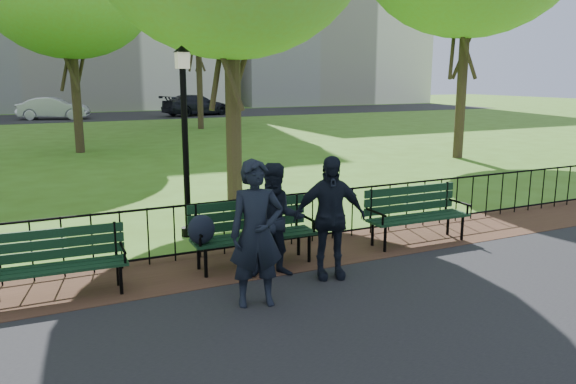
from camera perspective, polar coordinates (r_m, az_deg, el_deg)
name	(u,v)px	position (r m, az deg, el deg)	size (l,w,h in m)	color
ground	(290,296)	(7.47, 0.24, -10.51)	(120.00, 120.00, 0.00)	#3E6119
dirt_strip	(248,261)	(8.75, -4.11, -7.04)	(60.00, 1.60, 0.01)	#352015
far_street	(65,118)	(41.42, -21.70, 7.04)	(70.00, 9.00, 0.01)	black
iron_fence	(236,223)	(9.06, -5.33, -3.20)	(24.06, 0.06, 1.00)	black
park_bench_main	(234,227)	(8.30, -5.47, -3.56)	(1.99, 0.63, 1.07)	black
park_bench_left_a	(58,256)	(7.85, -22.36, -6.05)	(1.72, 0.61, 0.96)	black
park_bench_right_a	(415,208)	(9.84, 12.78, -1.65)	(1.85, 0.61, 1.04)	black
lamppost	(185,135)	(9.95, -10.42, 5.69)	(0.30, 0.30, 3.32)	black
person_left	(257,234)	(6.90, -3.22, -4.25)	(0.67, 0.44, 1.84)	black
person_mid	(277,220)	(7.90, -1.15, -2.91)	(0.79, 0.41, 1.63)	black
person_right	(329,217)	(7.88, 4.23, -2.58)	(1.02, 0.42, 1.74)	black
sedan_silver	(54,108)	(39.88, -22.72, 7.86)	(1.52, 4.35, 1.43)	#A2A5AA
sedan_dark	(196,105)	(41.10, -9.31, 8.72)	(2.05, 5.04, 1.46)	black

